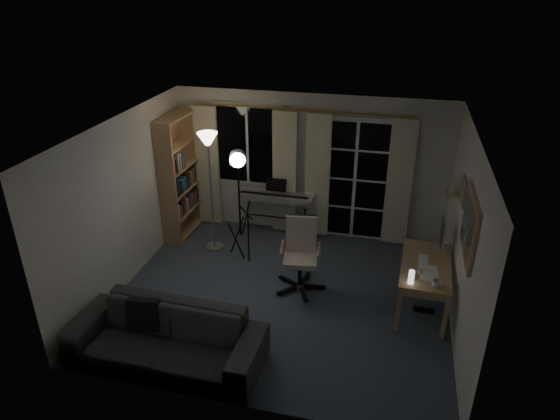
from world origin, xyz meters
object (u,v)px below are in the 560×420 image
object	(u,v)px
office_chair	(301,247)
monitor	(443,233)
mug	(436,283)
sofa	(165,330)
studio_light	(238,172)
torchiere_lamp	(209,157)
desk	(425,270)
keyboard_piano	(275,197)
bookshelf	(177,180)

from	to	relation	value
office_chair	monitor	size ratio (longest dim) A/B	2.15
mug	sofa	distance (m)	3.24
studio_light	sofa	distance (m)	2.59
torchiere_lamp	mug	xyz separation A→B (m)	(3.37, -1.35, -0.84)
desk	mug	xyz separation A→B (m)	(0.10, -0.50, 0.14)
keyboard_piano	office_chair	bearing A→B (deg)	-61.86
office_chair	desk	world-z (taller)	office_chair
monitor	studio_light	bearing A→B (deg)	179.34
torchiere_lamp	monitor	world-z (taller)	torchiere_lamp
studio_light	desk	xyz separation A→B (m)	(2.73, -0.62, -0.88)
bookshelf	torchiere_lamp	distance (m)	1.01
desk	monitor	distance (m)	0.60
monitor	sofa	bearing A→B (deg)	-141.78
bookshelf	mug	distance (m)	4.46
desk	torchiere_lamp	bearing A→B (deg)	167.97
mug	desk	bearing A→B (deg)	101.31
keyboard_piano	desk	bearing A→B (deg)	-31.71
keyboard_piano	desk	world-z (taller)	keyboard_piano
keyboard_piano	office_chair	xyz separation A→B (m)	(0.72, -1.34, -0.10)
studio_light	office_chair	distance (m)	1.43
studio_light	office_chair	world-z (taller)	studio_light
keyboard_piano	monitor	size ratio (longest dim) A/B	2.66
keyboard_piano	mug	size ratio (longest dim) A/B	11.71
desk	bookshelf	bearing A→B (deg)	165.60
torchiere_lamp	monitor	distance (m)	3.55
keyboard_piano	torchiere_lamp	bearing A→B (deg)	-143.22
keyboard_piano	desk	size ratio (longest dim) A/B	1.01
desk	mug	bearing A→B (deg)	-76.12
office_chair	keyboard_piano	bearing A→B (deg)	109.71
bookshelf	torchiere_lamp	world-z (taller)	bookshelf
bookshelf	monitor	size ratio (longest dim) A/B	4.27
studio_light	mug	bearing A→B (deg)	-39.24
keyboard_piano	sofa	world-z (taller)	keyboard_piano
studio_light	desk	world-z (taller)	studio_light
mug	sofa	bearing A→B (deg)	-157.16
studio_light	sofa	bearing A→B (deg)	-111.25
torchiere_lamp	mug	world-z (taller)	torchiere_lamp
bookshelf	sofa	bearing A→B (deg)	-67.64
bookshelf	monitor	world-z (taller)	bookshelf
torchiere_lamp	studio_light	distance (m)	0.60
torchiere_lamp	studio_light	xyz separation A→B (m)	(0.54, -0.24, -0.10)
monitor	mug	xyz separation A→B (m)	(-0.10, -0.95, -0.20)
torchiere_lamp	bookshelf	bearing A→B (deg)	153.31
studio_light	office_chair	size ratio (longest dim) A/B	1.76
bookshelf	keyboard_piano	xyz separation A→B (m)	(1.60, 0.27, -0.27)
torchiere_lamp	keyboard_piano	xyz separation A→B (m)	(0.86, 0.64, -0.86)
monitor	mug	size ratio (longest dim) A/B	4.40
bookshelf	office_chair	size ratio (longest dim) A/B	1.98
monitor	mug	distance (m)	0.98
sofa	torchiere_lamp	bearing A→B (deg)	100.47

